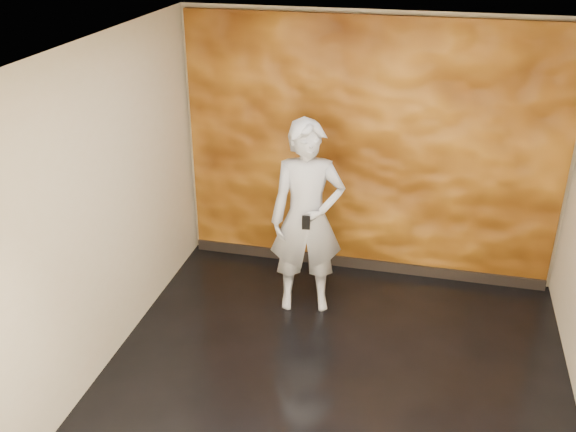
% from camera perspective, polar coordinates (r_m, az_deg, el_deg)
% --- Properties ---
extents(room, '(4.02, 4.02, 2.81)m').
position_cam_1_polar(room, '(4.95, 4.51, -1.80)').
color(room, black).
rests_on(room, ground).
extents(feature_wall, '(3.90, 0.06, 2.75)m').
position_cam_1_polar(feature_wall, '(6.74, 7.26, 5.68)').
color(feature_wall, orange).
rests_on(feature_wall, ground).
extents(baseboard, '(3.90, 0.04, 0.12)m').
position_cam_1_polar(baseboard, '(7.27, 6.64, -4.22)').
color(baseboard, black).
rests_on(baseboard, ground).
extents(man, '(0.80, 0.63, 1.96)m').
position_cam_1_polar(man, '(6.16, 1.71, -0.23)').
color(man, '#9296A0').
rests_on(man, ground).
extents(phone, '(0.08, 0.02, 0.14)m').
position_cam_1_polar(phone, '(5.90, 1.61, -0.59)').
color(phone, black).
rests_on(phone, man).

